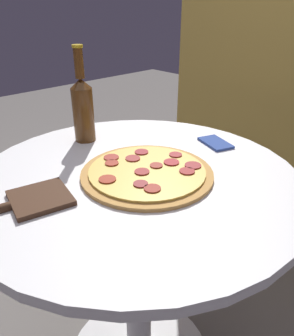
# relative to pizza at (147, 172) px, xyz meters

# --- Properties ---
(table) EXTENTS (0.85, 0.85, 0.77)m
(table) POSITION_rel_pizza_xyz_m (-0.03, -0.01, -0.22)
(table) COLOR white
(table) RESTS_ON ground_plane
(pizza) EXTENTS (0.34, 0.34, 0.02)m
(pizza) POSITION_rel_pizza_xyz_m (0.00, 0.00, 0.00)
(pizza) COLOR #C68E47
(pizza) RESTS_ON table
(beer_bottle) EXTENTS (0.07, 0.07, 0.29)m
(beer_bottle) POSITION_rel_pizza_xyz_m (-0.31, 0.02, 0.10)
(beer_bottle) COLOR #563314
(beer_bottle) RESTS_ON table
(pizza_paddle) EXTENTS (0.15, 0.25, 0.02)m
(pizza_paddle) POSITION_rel_pizza_xyz_m (-0.08, -0.28, -0.00)
(pizza_paddle) COLOR #422819
(pizza_paddle) RESTS_ON table
(napkin) EXTENTS (0.13, 0.10, 0.01)m
(napkin) POSITION_rel_pizza_xyz_m (0.00, 0.30, -0.00)
(napkin) COLOR #334C99
(napkin) RESTS_ON table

